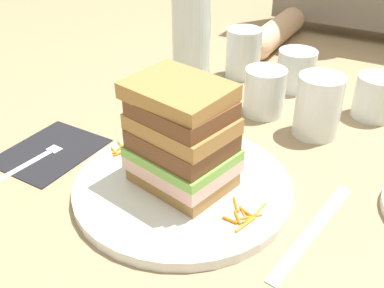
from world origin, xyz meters
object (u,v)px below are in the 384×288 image
object	(u,v)px
empty_tumbler_2	(376,97)
empty_tumbler_1	(265,92)
water_bottle	(191,27)
fork	(38,156)
main_plate	(181,185)
empty_tumbler_0	(296,70)
napkin_dark	(51,151)
sandwich	(180,137)
knife	(311,233)
empty_tumbler_3	(243,53)
juice_glass	(318,108)

from	to	relation	value
empty_tumbler_2	empty_tumbler_1	bearing A→B (deg)	-153.85
water_bottle	fork	bearing A→B (deg)	-100.39
main_plate	empty_tumbler_1	distance (m)	0.26
empty_tumbler_0	empty_tumbler_1	size ratio (longest dim) A/B	0.94
water_bottle	empty_tumbler_2	distance (m)	0.34
napkin_dark	fork	size ratio (longest dim) A/B	0.86
empty_tumbler_2	sandwich	bearing A→B (deg)	-117.94
empty_tumbler_1	sandwich	bearing A→B (deg)	-92.82
main_plate	napkin_dark	xyz separation A→B (m)	(-0.21, -0.02, -0.01)
napkin_dark	empty_tumbler_0	size ratio (longest dim) A/B	1.94
knife	empty_tumbler_3	world-z (taller)	empty_tumbler_3
fork	napkin_dark	bearing A→B (deg)	84.53
napkin_dark	empty_tumbler_2	xyz separation A→B (m)	(0.39, 0.35, 0.03)
napkin_dark	empty_tumbler_1	xyz separation A→B (m)	(0.23, 0.27, 0.04)
empty_tumbler_3	napkin_dark	bearing A→B (deg)	-107.81
juice_glass	water_bottle	xyz separation A→B (m)	(-0.26, 0.07, 0.07)
knife	water_bottle	distance (m)	0.45
sandwich	knife	world-z (taller)	sandwich
water_bottle	juice_glass	bearing A→B (deg)	-14.86
juice_glass	empty_tumbler_3	world-z (taller)	juice_glass
napkin_dark	empty_tumbler_3	world-z (taller)	empty_tumbler_3
fork	main_plate	bearing A→B (deg)	10.18
juice_glass	empty_tumbler_2	distance (m)	0.13
empty_tumbler_2	empty_tumbler_3	distance (m)	0.27
empty_tumbler_2	empty_tumbler_3	world-z (taller)	empty_tumbler_3
main_plate	fork	size ratio (longest dim) A/B	1.68
knife	empty_tumbler_1	size ratio (longest dim) A/B	2.54
main_plate	juice_glass	xyz separation A→B (m)	(0.11, 0.23, 0.04)
empty_tumbler_1	knife	bearing A→B (deg)	-57.44
juice_glass	knife	bearing A→B (deg)	-74.25
empty_tumbler_0	fork	bearing A→B (deg)	-120.21
knife	juice_glass	distance (m)	0.24
empty_tumbler_1	empty_tumbler_0	bearing A→B (deg)	83.62
fork	empty_tumbler_3	bearing A→B (deg)	72.81
main_plate	water_bottle	world-z (taller)	water_bottle
main_plate	fork	bearing A→B (deg)	-169.82
main_plate	empty_tumbler_1	size ratio (longest dim) A/B	3.55
main_plate	sandwich	xyz separation A→B (m)	(-0.00, 0.00, 0.07)
fork	empty_tumbler_3	world-z (taller)	empty_tumbler_3
juice_glass	empty_tumbler_3	bearing A→B (deg)	141.28
sandwich	napkin_dark	xyz separation A→B (m)	(-0.21, -0.02, -0.08)
napkin_dark	empty_tumbler_3	bearing A→B (deg)	72.19
empty_tumbler_0	water_bottle	bearing A→B (deg)	-156.54
water_bottle	empty_tumbler_1	world-z (taller)	water_bottle
fork	juice_glass	xyz separation A→B (m)	(0.32, 0.27, 0.04)
knife	empty_tumbler_1	xyz separation A→B (m)	(-0.16, 0.25, 0.04)
sandwich	knife	bearing A→B (deg)	0.81
water_bottle	empty_tumbler_0	bearing A→B (deg)	23.46
juice_glass	fork	bearing A→B (deg)	-140.50
empty_tumbler_1	fork	bearing A→B (deg)	-127.97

